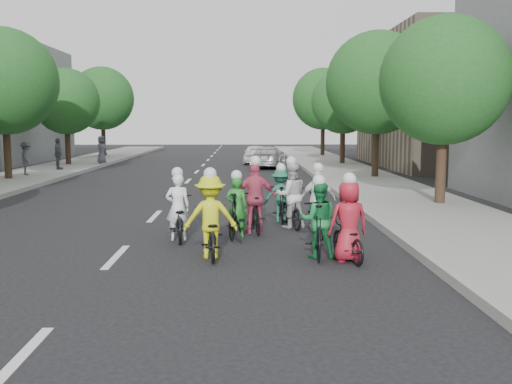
{
  "coord_description": "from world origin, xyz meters",
  "views": [
    {
      "loc": [
        2.55,
        -11.22,
        2.67
      ],
      "look_at": [
        2.86,
        2.51,
        1.0
      ],
      "focal_mm": 40.0,
      "sensor_mm": 36.0,
      "label": 1
    }
  ],
  "objects_px": {
    "cyclist_0": "(178,215)",
    "cyclist_8": "(317,206)",
    "spectator_1": "(58,154)",
    "cyclist_5": "(237,212)",
    "cyclist_1": "(318,225)",
    "cyclist_2": "(211,224)",
    "cyclist_3": "(255,204)",
    "cyclist_6": "(291,202)",
    "spectator_2": "(102,150)",
    "follow_car_lead": "(268,157)",
    "cyclist_4": "(348,230)",
    "follow_car_trail": "(256,154)",
    "cyclist_7": "(281,199)",
    "spectator_0": "(26,158)"
  },
  "relations": [
    {
      "from": "cyclist_6",
      "to": "cyclist_4",
      "type": "bearing_deg",
      "value": 91.72
    },
    {
      "from": "cyclist_2",
      "to": "cyclist_5",
      "type": "relative_size",
      "value": 1.03
    },
    {
      "from": "cyclist_7",
      "to": "follow_car_trail",
      "type": "height_order",
      "value": "cyclist_7"
    },
    {
      "from": "cyclist_5",
      "to": "spectator_1",
      "type": "xyz_separation_m",
      "value": [
        -9.9,
        17.97,
        0.42
      ]
    },
    {
      "from": "cyclist_5",
      "to": "cyclist_0",
      "type": "bearing_deg",
      "value": 21.52
    },
    {
      "from": "cyclist_4",
      "to": "follow_car_trail",
      "type": "bearing_deg",
      "value": -98.71
    },
    {
      "from": "cyclist_5",
      "to": "spectator_1",
      "type": "bearing_deg",
      "value": -51.1
    },
    {
      "from": "cyclist_0",
      "to": "cyclist_2",
      "type": "distance_m",
      "value": 1.94
    },
    {
      "from": "cyclist_0",
      "to": "cyclist_8",
      "type": "bearing_deg",
      "value": -167.13
    },
    {
      "from": "follow_car_trail",
      "to": "cyclist_5",
      "type": "bearing_deg",
      "value": 91.72
    },
    {
      "from": "cyclist_5",
      "to": "follow_car_lead",
      "type": "distance_m",
      "value": 20.99
    },
    {
      "from": "cyclist_6",
      "to": "spectator_1",
      "type": "xyz_separation_m",
      "value": [
        -11.27,
        16.77,
        0.36
      ]
    },
    {
      "from": "cyclist_5",
      "to": "spectator_1",
      "type": "distance_m",
      "value": 20.52
    },
    {
      "from": "cyclist_3",
      "to": "cyclist_8",
      "type": "bearing_deg",
      "value": -166.89
    },
    {
      "from": "cyclist_5",
      "to": "spectator_2",
      "type": "bearing_deg",
      "value": -58.92
    },
    {
      "from": "cyclist_7",
      "to": "follow_car_lead",
      "type": "height_order",
      "value": "cyclist_7"
    },
    {
      "from": "spectator_0",
      "to": "cyclist_1",
      "type": "bearing_deg",
      "value": -168.07
    },
    {
      "from": "follow_car_trail",
      "to": "spectator_1",
      "type": "bearing_deg",
      "value": 33.61
    },
    {
      "from": "cyclist_1",
      "to": "spectator_0",
      "type": "distance_m",
      "value": 20.66
    },
    {
      "from": "cyclist_5",
      "to": "cyclist_6",
      "type": "height_order",
      "value": "cyclist_6"
    },
    {
      "from": "cyclist_0",
      "to": "follow_car_lead",
      "type": "relative_size",
      "value": 0.44
    },
    {
      "from": "cyclist_3",
      "to": "cyclist_5",
      "type": "relative_size",
      "value": 1.03
    },
    {
      "from": "cyclist_1",
      "to": "follow_car_lead",
      "type": "height_order",
      "value": "cyclist_1"
    },
    {
      "from": "cyclist_1",
      "to": "follow_car_trail",
      "type": "bearing_deg",
      "value": -83.71
    },
    {
      "from": "follow_car_lead",
      "to": "spectator_1",
      "type": "xyz_separation_m",
      "value": [
        -11.57,
        -2.95,
        0.38
      ]
    },
    {
      "from": "spectator_1",
      "to": "cyclist_4",
      "type": "bearing_deg",
      "value": -151.56
    },
    {
      "from": "cyclist_1",
      "to": "cyclist_7",
      "type": "relative_size",
      "value": 1.14
    },
    {
      "from": "cyclist_1",
      "to": "cyclist_4",
      "type": "relative_size",
      "value": 1.08
    },
    {
      "from": "cyclist_0",
      "to": "cyclist_8",
      "type": "relative_size",
      "value": 0.98
    },
    {
      "from": "cyclist_4",
      "to": "cyclist_8",
      "type": "relative_size",
      "value": 0.89
    },
    {
      "from": "cyclist_5",
      "to": "follow_car_lead",
      "type": "xyz_separation_m",
      "value": [
        1.67,
        20.92,
        0.05
      ]
    },
    {
      "from": "cyclist_6",
      "to": "spectator_1",
      "type": "distance_m",
      "value": 20.21
    },
    {
      "from": "cyclist_0",
      "to": "cyclist_3",
      "type": "xyz_separation_m",
      "value": [
        1.78,
        0.74,
        0.14
      ]
    },
    {
      "from": "cyclist_0",
      "to": "cyclist_2",
      "type": "xyz_separation_m",
      "value": [
        0.84,
        -1.74,
        0.1
      ]
    },
    {
      "from": "cyclist_6",
      "to": "spectator_2",
      "type": "distance_m",
      "value": 23.66
    },
    {
      "from": "cyclist_5",
      "to": "follow_car_trail",
      "type": "bearing_deg",
      "value": -82.26
    },
    {
      "from": "cyclist_2",
      "to": "follow_car_lead",
      "type": "bearing_deg",
      "value": -100.79
    },
    {
      "from": "cyclist_4",
      "to": "cyclist_7",
      "type": "xyz_separation_m",
      "value": [
        -1.01,
        4.45,
        0.01
      ]
    },
    {
      "from": "cyclist_7",
      "to": "cyclist_6",
      "type": "bearing_deg",
      "value": 102.7
    },
    {
      "from": "follow_car_trail",
      "to": "cyclist_8",
      "type": "bearing_deg",
      "value": 96.65
    },
    {
      "from": "cyclist_4",
      "to": "cyclist_7",
      "type": "relative_size",
      "value": 1.06
    },
    {
      "from": "cyclist_2",
      "to": "spectator_2",
      "type": "relative_size",
      "value": 1.1
    },
    {
      "from": "cyclist_0",
      "to": "spectator_1",
      "type": "bearing_deg",
      "value": -72.82
    },
    {
      "from": "cyclist_1",
      "to": "cyclist_2",
      "type": "height_order",
      "value": "cyclist_2"
    },
    {
      "from": "follow_car_trail",
      "to": "spectator_2",
      "type": "bearing_deg",
      "value": 13.01
    },
    {
      "from": "cyclist_8",
      "to": "cyclist_0",
      "type": "bearing_deg",
      "value": 17.29
    },
    {
      "from": "cyclist_2",
      "to": "spectator_2",
      "type": "height_order",
      "value": "spectator_2"
    },
    {
      "from": "cyclist_0",
      "to": "cyclist_5",
      "type": "relative_size",
      "value": 1.04
    },
    {
      "from": "cyclist_5",
      "to": "cyclist_7",
      "type": "bearing_deg",
      "value": -109.61
    },
    {
      "from": "cyclist_6",
      "to": "spectator_1",
      "type": "bearing_deg",
      "value": -67.1
    }
  ]
}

